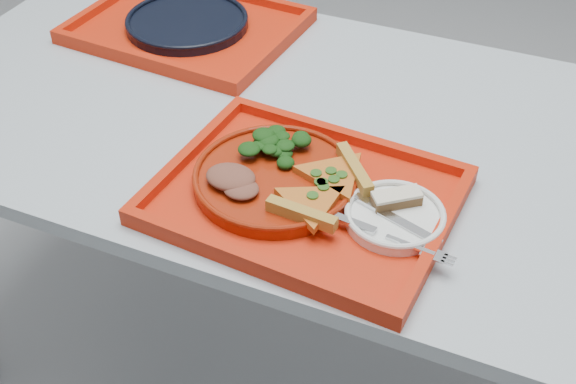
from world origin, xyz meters
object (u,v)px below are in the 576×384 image
at_px(tray_far, 188,29).
at_px(dinner_plate, 275,180).
at_px(navy_plate, 187,23).
at_px(tray_main, 305,199).
at_px(dessert_bar, 396,198).

height_order(tray_far, dinner_plate, dinner_plate).
height_order(tray_far, navy_plate, navy_plate).
xyz_separation_m(tray_main, navy_plate, (-0.44, 0.42, 0.01)).
bearing_deg(dinner_plate, tray_far, 133.59).
relative_size(tray_main, dinner_plate, 1.73).
bearing_deg(tray_far, tray_main, -39.26).
bearing_deg(tray_main, dinner_plate, 173.80).
height_order(tray_main, tray_far, same).
height_order(navy_plate, dessert_bar, dessert_bar).
distance_m(tray_main, tray_far, 0.61).
bearing_deg(tray_main, tray_far, 140.81).
height_order(tray_main, dinner_plate, dinner_plate).
relative_size(tray_main, tray_far, 1.00).
height_order(dinner_plate, navy_plate, dinner_plate).
xyz_separation_m(navy_plate, dessert_bar, (0.58, -0.39, 0.02)).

